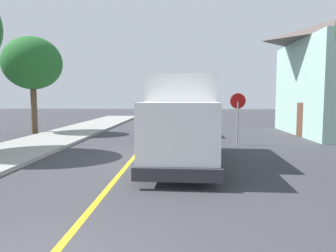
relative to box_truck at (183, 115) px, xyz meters
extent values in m
cube|color=gold|center=(-2.00, 2.23, -1.76)|extent=(0.16, 56.00, 0.01)
cube|color=white|center=(0.03, 0.73, 0.13)|extent=(2.59, 5.09, 2.60)
cube|color=white|center=(-0.10, -2.76, -0.32)|extent=(2.35, 2.08, 1.70)
cube|color=#1E2D3D|center=(-0.14, -3.66, 0.06)|extent=(2.04, 0.16, 0.75)
cube|color=#2D2D33|center=(-0.15, -3.84, -1.35)|extent=(2.41, 0.29, 0.36)
cylinder|color=black|center=(0.95, -2.60, -1.27)|extent=(0.34, 1.01, 1.00)
cylinder|color=black|center=(-1.15, -2.52, -1.27)|extent=(0.34, 1.01, 1.00)
cylinder|color=black|center=(1.12, 1.94, -1.27)|extent=(0.34, 1.01, 1.00)
cylinder|color=black|center=(-0.97, 2.02, -1.27)|extent=(0.34, 1.01, 1.00)
cube|color=#2D4793|center=(0.30, 7.52, -1.12)|extent=(1.87, 4.43, 0.76)
cube|color=#1E2D3D|center=(0.29, 7.67, -0.42)|extent=(1.61, 1.83, 0.64)
cylinder|color=black|center=(1.11, 6.12, -1.45)|extent=(0.23, 0.64, 0.64)
cylinder|color=black|center=(-0.47, 6.10, -1.45)|extent=(0.23, 0.64, 0.64)
cylinder|color=black|center=(1.06, 8.94, -1.45)|extent=(0.23, 0.64, 0.64)
cylinder|color=black|center=(-0.52, 8.91, -1.45)|extent=(0.23, 0.64, 0.64)
cube|color=#B7B7BC|center=(0.25, 14.25, -1.12)|extent=(1.84, 4.42, 0.76)
cube|color=#1E2D3D|center=(0.25, 14.40, -0.42)|extent=(1.60, 1.82, 0.64)
cylinder|color=black|center=(1.02, 12.83, -1.45)|extent=(0.23, 0.64, 0.64)
cylinder|color=black|center=(-0.56, 12.85, -1.45)|extent=(0.23, 0.64, 0.64)
cylinder|color=black|center=(1.05, 15.65, -1.45)|extent=(0.23, 0.64, 0.64)
cylinder|color=black|center=(-0.53, 15.67, -1.45)|extent=(0.23, 0.64, 0.64)
cube|color=maroon|center=(-0.27, 20.76, -1.12)|extent=(2.02, 4.48, 0.76)
cube|color=#1E2D3D|center=(-0.27, 20.91, -0.42)|extent=(1.67, 1.88, 0.64)
cylinder|color=black|center=(0.59, 19.39, -1.45)|extent=(0.25, 0.65, 0.64)
cylinder|color=black|center=(-0.98, 19.31, -1.45)|extent=(0.25, 0.65, 0.64)
cylinder|color=black|center=(0.45, 22.20, -1.45)|extent=(0.25, 0.65, 0.64)
cylinder|color=black|center=(-1.12, 22.12, -1.45)|extent=(0.25, 0.65, 0.64)
cube|color=black|center=(0.25, 26.69, -1.12)|extent=(2.02, 4.48, 0.76)
cube|color=#1E2D3D|center=(0.26, 26.84, -0.42)|extent=(1.67, 1.88, 0.64)
cylinder|color=black|center=(0.97, 25.24, -1.45)|extent=(0.25, 0.65, 0.64)
cylinder|color=black|center=(-0.61, 25.32, -1.45)|extent=(0.25, 0.65, 0.64)
cylinder|color=black|center=(1.11, 28.06, -1.45)|extent=(0.25, 0.65, 0.64)
cylinder|color=black|center=(-0.47, 28.14, -1.45)|extent=(0.25, 0.65, 0.64)
cylinder|color=gray|center=(2.74, 4.17, -0.67)|extent=(0.08, 0.08, 2.20)
cylinder|color=red|center=(2.74, 4.20, 0.48)|extent=(0.76, 0.03, 0.76)
cylinder|color=white|center=(2.74, 4.22, 0.48)|extent=(0.80, 0.02, 0.80)
cube|color=brown|center=(7.23, 7.97, -0.72)|extent=(0.10, 1.00, 2.10)
cylinder|color=brown|center=(-9.90, 8.57, -0.24)|extent=(0.39, 0.39, 3.04)
ellipsoid|color=#236028|center=(-9.90, 8.57, 2.89)|extent=(3.80, 3.80, 3.42)
camera|label=1|loc=(0.03, -11.98, 0.69)|focal=33.91mm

